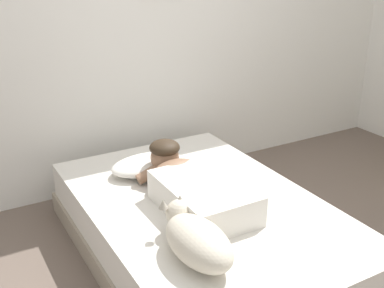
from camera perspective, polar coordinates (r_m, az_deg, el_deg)
The scene contains 8 objects.
ground_plane at distance 3.12m, azimuth 9.18°, elevation -13.39°, with size 13.36×13.36×0.00m, color #66564C.
back_wall at distance 3.86m, azimuth -3.96°, elevation 13.93°, with size 4.68×0.12×2.50m.
bed at distance 3.02m, azimuth 1.27°, elevation -10.12°, with size 1.34×2.06×0.38m.
pillow at distance 3.29m, azimuth -5.22°, elevation -2.44°, with size 0.52×0.32×0.11m, color white.
person_lying at distance 2.88m, azimuth 0.00°, elevation -4.92°, with size 0.43×0.92×0.27m.
dog at distance 2.39m, azimuth 0.47°, elevation -11.12°, with size 0.26×0.57×0.21m.
coffee_cup at distance 3.26m, azimuth 1.35°, elevation -2.92°, with size 0.12×0.09×0.07m.
cell_phone at distance 2.93m, azimuth -0.97°, elevation -6.68°, with size 0.07×0.14×0.01m, color black.
Camera 1 is at (-1.66, -1.94, 1.79)m, focal length 44.95 mm.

